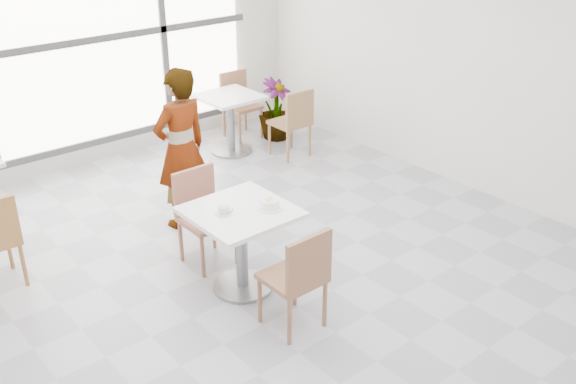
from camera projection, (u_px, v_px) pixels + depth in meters
floor at (266, 284)px, 5.70m from camera, size 7.00×7.00×0.00m
wall_back at (74, 41)px, 7.46m from camera, size 6.00×0.00×6.00m
wall_right at (492, 58)px, 6.78m from camera, size 0.00×7.00×7.00m
window at (76, 42)px, 7.42m from camera, size 4.60×0.07×2.52m
main_table at (241, 234)px, 5.43m from camera, size 0.80×0.80×0.75m
chair_near at (299, 274)px, 4.93m from camera, size 0.42×0.42×0.87m
chair_far at (202, 210)px, 5.87m from camera, size 0.42×0.42×0.87m
oatmeal_bowl at (269, 204)px, 5.34m from camera, size 0.21×0.21×0.09m
coffee_cup at (223, 211)px, 5.26m from camera, size 0.16×0.13×0.07m
person at (181, 149)px, 6.36m from camera, size 0.62×0.43×1.61m
bg_table_right at (230, 115)px, 8.21m from camera, size 0.70×0.70×0.75m
bg_chair_right_near at (294, 119)px, 8.05m from camera, size 0.42×0.42×0.87m
bg_chair_right_far at (238, 100)px, 8.73m from camera, size 0.42×0.42×0.87m
plant_right at (276, 109)px, 8.69m from camera, size 0.57×0.57×0.81m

